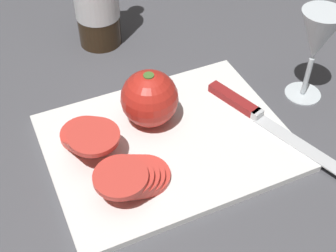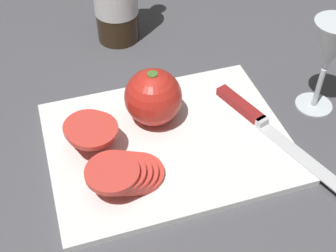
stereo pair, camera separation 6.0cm
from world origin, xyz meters
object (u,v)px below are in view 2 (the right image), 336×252
(wine_glass, at_px, (330,50))
(tomato_slice_stack_far, at_px, (126,173))
(whole_tomato, at_px, (153,97))
(knife, at_px, (256,118))
(tomato_slice_stack_near, at_px, (90,129))

(wine_glass, bearing_deg, tomato_slice_stack_far, 12.26)
(wine_glass, xyz_separation_m, whole_tomato, (0.27, -0.04, -0.06))
(whole_tomato, height_order, knife, whole_tomato)
(wine_glass, height_order, knife, wine_glass)
(tomato_slice_stack_near, bearing_deg, knife, 171.69)
(wine_glass, distance_m, tomato_slice_stack_far, 0.37)
(wine_glass, relative_size, whole_tomato, 1.78)
(wine_glass, relative_size, knife, 0.58)
(tomato_slice_stack_near, bearing_deg, whole_tomato, -170.68)
(whole_tomato, relative_size, tomato_slice_stack_far, 0.80)
(tomato_slice_stack_near, xyz_separation_m, tomato_slice_stack_far, (-0.03, 0.10, -0.00))
(tomato_slice_stack_near, relative_size, tomato_slice_stack_far, 1.11)
(wine_glass, xyz_separation_m, knife, (0.12, 0.02, -0.10))
(whole_tomato, relative_size, knife, 0.32)
(knife, height_order, tomato_slice_stack_near, tomato_slice_stack_near)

